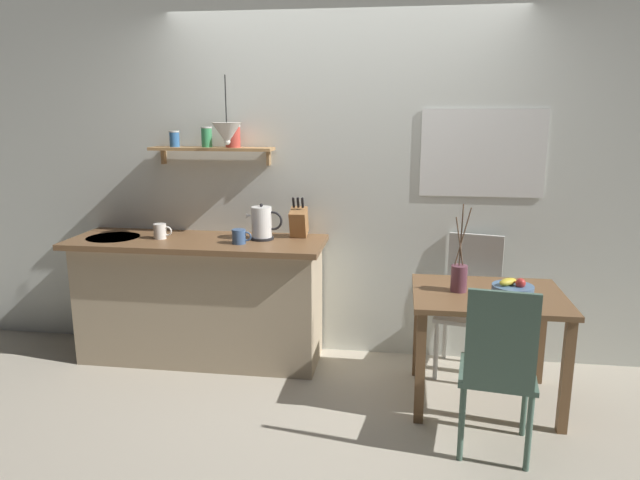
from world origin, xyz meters
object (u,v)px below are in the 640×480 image
fruit_bowl (513,290)px  twig_vase (459,277)px  coffee_mug_by_sink (161,231)px  dining_chair_far (471,298)px  dining_table (487,311)px  knife_block (299,222)px  coffee_mug_spare (239,236)px  electric_kettle (262,223)px  dining_chair_near (498,366)px  pendant_lamp (227,134)px

fruit_bowl → twig_vase: size_ratio=0.45×
twig_vase → coffee_mug_by_sink: bearing=170.9°
dining_chair_far → twig_vase: bearing=-106.6°
dining_table → coffee_mug_by_sink: size_ratio=6.82×
knife_block → coffee_mug_by_sink: (-0.97, -0.19, -0.06)m
coffee_mug_spare → knife_block: bearing=35.1°
dining_chair_far → twig_vase: size_ratio=1.77×
twig_vase → knife_block: bearing=154.6°
dining_chair_far → electric_kettle: (-1.48, -0.06, 0.51)m
fruit_bowl → dining_chair_near: bearing=-105.4°
dining_chair_near → twig_vase: 0.71m
coffee_mug_by_sink → coffee_mug_spare: 0.61m
dining_table → coffee_mug_spare: (-1.65, 0.27, 0.36)m
dining_table → dining_chair_near: size_ratio=0.96×
pendant_lamp → dining_table: bearing=-10.9°
dining_chair_far → fruit_bowl: size_ratio=3.95×
electric_kettle → knife_block: 0.27m
electric_kettle → pendant_lamp: pendant_lamp is taller
coffee_mug_by_sink → fruit_bowl: bearing=-10.2°
twig_vase → coffee_mug_spare: twig_vase is taller
dining_chair_near → fruit_bowl: bearing=74.6°
pendant_lamp → dining_chair_far: bearing=5.3°
dining_chair_near → coffee_mug_by_sink: (-2.23, 0.96, 0.45)m
dining_table → coffee_mug_spare: size_ratio=6.67×
twig_vase → coffee_mug_by_sink: size_ratio=4.05×
dining_table → coffee_mug_spare: bearing=170.6°
knife_block → coffee_mug_by_sink: size_ratio=2.21×
coffee_mug_by_sink → coffee_mug_spare: bearing=-6.9°
dining_table → twig_vase: size_ratio=1.68×
dining_chair_far → pendant_lamp: bearing=-174.7°
dining_chair_near → twig_vase: (-0.16, 0.62, 0.29)m
dining_table → coffee_mug_spare: 1.71m
fruit_bowl → pendant_lamp: (-1.86, 0.42, 0.89)m
pendant_lamp → coffee_mug_spare: bearing=-37.2°
pendant_lamp → coffee_mug_by_sink: bearing=178.8°
electric_kettle → fruit_bowl: bearing=-17.1°
dining_table → pendant_lamp: size_ratio=1.99×
dining_chair_near → dining_chair_far: (-0.02, 1.10, -0.00)m
dining_table → dining_chair_near: 0.62m
pendant_lamp → twig_vase: bearing=-11.7°
dining_chair_far → coffee_mug_by_sink: (-2.21, -0.15, 0.45)m
coffee_mug_spare → pendant_lamp: (-0.08, 0.06, 0.70)m
coffee_mug_spare → pendant_lamp: 0.70m
dining_chair_near → twig_vase: bearing=104.4°
coffee_mug_spare → dining_chair_near: bearing=-28.5°
dining_chair_near → dining_chair_far: 1.10m
coffee_mug_spare → dining_chair_far: bearing=7.7°
electric_kettle → coffee_mug_by_sink: electric_kettle is taller
fruit_bowl → knife_block: knife_block is taller
dining_table → knife_block: size_ratio=3.09×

